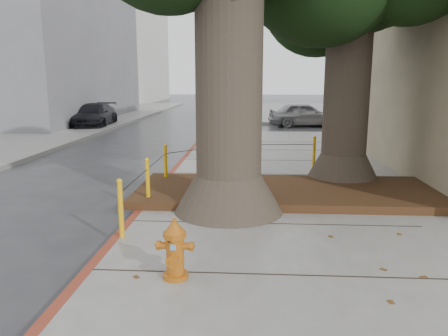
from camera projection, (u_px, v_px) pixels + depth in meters
The scene contains 10 objects.
ground at pixel (241, 284), 5.60m from camera, with size 140.00×140.00×0.00m, color #28282B.
sidewalk_far at pixel (326, 111), 34.55m from camera, with size 16.00×20.00×0.15m, color slate.
curb_red at pixel (137, 216), 8.15m from camera, with size 0.14×26.00×0.16m, color maroon.
planter_bed at pixel (288, 192), 9.31m from camera, with size 6.40×2.60×0.16m, color black.
building_far_grey at pixel (7, 22), 26.83m from camera, with size 12.00×16.00×12.00m, color slate.
building_far_white at pixel (101, 34), 49.14m from camera, with size 12.00×18.00×15.00m, color silver.
bollard_ring at pixel (207, 166), 9.80m from camera, with size 3.79×5.39×0.95m.
fire_hydrant at pixel (175, 249), 5.38m from camera, with size 0.41×0.36×0.78m.
car_silver at pixel (304, 114), 24.11m from camera, with size 1.57×3.89×1.33m, color gray.
car_dark at pixel (94, 115), 23.67m from camera, with size 1.81×4.45×1.29m, color black.
Camera 1 is at (0.11, -5.19, 2.59)m, focal length 35.00 mm.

